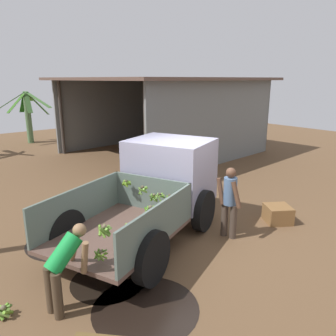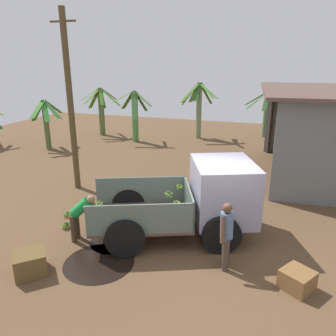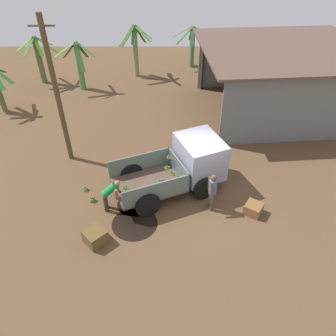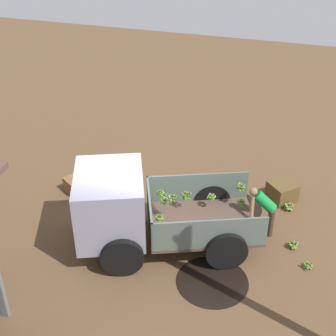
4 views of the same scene
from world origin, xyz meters
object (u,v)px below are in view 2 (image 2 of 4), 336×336
Objects in this scene: cargo_truck at (207,196)px; person_worker_loading at (81,214)px; banana_bunch_on_ground_2 at (67,214)px; banana_bunch_on_ground_1 at (66,225)px; banana_bunch_on_ground_0 at (35,255)px; wooden_crate_0 at (30,263)px; person_foreground_visitor at (226,233)px; utility_pole at (70,103)px; wooden_crate_1 at (297,280)px.

cargo_truck is 3.57× the size of person_worker_loading.
banana_bunch_on_ground_1 is at bearing -57.24° from banana_bunch_on_ground_2.
banana_bunch_on_ground_0 is 0.55m from wooden_crate_0.
banana_bunch_on_ground_2 is at bearing 163.16° from cargo_truck.
person_foreground_visitor is at bearing -11.30° from banana_bunch_on_ground_2.
banana_bunch_on_ground_1 is (-3.85, -1.07, -0.99)m from cargo_truck.
banana_bunch_on_ground_2 is (-0.63, 2.16, -0.01)m from banana_bunch_on_ground_0.
wooden_crate_0 is (0.89, -2.63, 0.15)m from banana_bunch_on_ground_2.
person_foreground_visitor is (6.09, -3.24, -2.27)m from utility_pole.
banana_bunch_on_ground_1 is at bearing 172.63° from cargo_truck.
utility_pole is (-5.34, 1.79, 2.07)m from cargo_truck.
banana_bunch_on_ground_2 is at bearing 106.30° from banana_bunch_on_ground_0.
person_foreground_visitor reaches higher than person_worker_loading.
wooden_crate_1 is at bearing -24.47° from utility_pole.
banana_bunch_on_ground_2 is at bearing -63.99° from utility_pole.
banana_bunch_on_ground_0 reaches higher than banana_bunch_on_ground_1.
person_foreground_visitor is 2.41× the size of wooden_crate_0.
wooden_crate_0 reaches higher than wooden_crate_1.
banana_bunch_on_ground_2 is at bearing 122.76° from banana_bunch_on_ground_1.
banana_bunch_on_ground_1 is at bearing 174.16° from wooden_crate_1.
person_worker_loading is (-3.78, -0.01, -0.13)m from person_foreground_visitor.
utility_pole is at bearing 111.40° from banana_bunch_on_ground_0.
banana_bunch_on_ground_0 is at bearing 2.80° from person_foreground_visitor.
person_foreground_visitor is at bearing -4.73° from banana_bunch_on_ground_1.
utility_pole is 7.27m from person_foreground_visitor.
person_foreground_visitor is at bearing -85.48° from cargo_truck.
utility_pole is at bearing 155.53° from wooden_crate_1.
person_foreground_visitor reaches higher than wooden_crate_0.
cargo_truck is 20.13× the size of banana_bunch_on_ground_2.
cargo_truck is at bearing -18.51° from utility_pole.
banana_bunch_on_ground_1 is 0.45× the size of wooden_crate_1.
wooden_crate_0 is at bearing -76.20° from banana_bunch_on_ground_1.
wooden_crate_0 is (1.98, -4.87, -2.91)m from utility_pole.
wooden_crate_1 is (7.67, -3.49, -2.96)m from utility_pole.
banana_bunch_on_ground_0 is 6.01m from wooden_crate_1.
person_foreground_visitor is 5.16m from banana_bunch_on_ground_2.
banana_bunch_on_ground_0 is at bearing -68.60° from utility_pole.
cargo_truck is 4.57m from banana_bunch_on_ground_0.
utility_pole is at bearing 138.56° from cargo_truck.
person_worker_loading is at bearing -177.11° from cargo_truck.
banana_bunch_on_ground_0 is at bearing -171.26° from wooden_crate_1.
person_foreground_visitor is (0.75, -1.45, -0.20)m from cargo_truck.
utility_pole is 8.93m from wooden_crate_1.
person_worker_loading is 2.22× the size of wooden_crate_1.
wooden_crate_1 is at bearing 13.61° from wooden_crate_0.
banana_bunch_on_ground_2 is 0.35× the size of wooden_crate_0.
wooden_crate_1 reaches higher than banana_bunch_on_ground_2.
banana_bunch_on_ground_0 is (-0.59, -1.15, -0.65)m from person_worker_loading.
cargo_truck is at bearing 17.12° from person_worker_loading.
banana_bunch_on_ground_1 is (-0.24, 1.55, -0.01)m from banana_bunch_on_ground_0.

